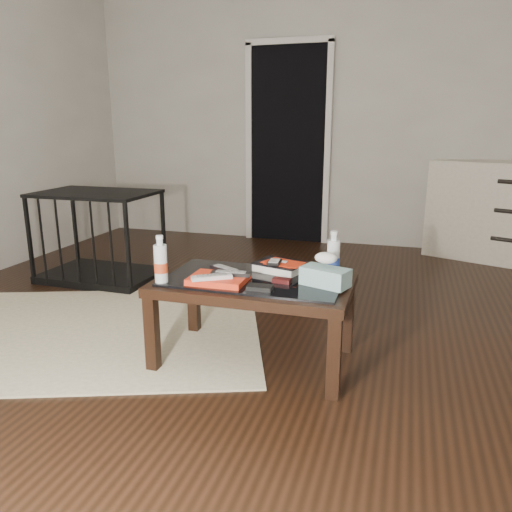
# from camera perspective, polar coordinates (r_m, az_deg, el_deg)

# --- Properties ---
(ground) EXTENTS (5.00, 5.00, 0.00)m
(ground) POSITION_cam_1_polar(r_m,az_deg,el_deg) (3.10, -0.01, -8.47)
(ground) COLOR black
(ground) RESTS_ON ground
(room_shell) EXTENTS (5.00, 5.00, 5.00)m
(room_shell) POSITION_cam_1_polar(r_m,az_deg,el_deg) (2.87, -0.02, 22.73)
(room_shell) COLOR beige
(room_shell) RESTS_ON ground
(doorway) EXTENTS (0.90, 0.08, 2.07)m
(doorway) POSITION_cam_1_polar(r_m,az_deg,el_deg) (5.33, 3.68, 12.67)
(doorway) COLOR black
(doorway) RESTS_ON ground
(coffee_table) EXTENTS (1.00, 0.60, 0.46)m
(coffee_table) POSITION_cam_1_polar(r_m,az_deg,el_deg) (2.59, -0.22, -3.86)
(coffee_table) COLOR black
(coffee_table) RESTS_ON ground
(rug) EXTENTS (2.40, 2.10, 0.01)m
(rug) POSITION_cam_1_polar(r_m,az_deg,el_deg) (3.22, -18.12, -8.17)
(rug) COLOR beige
(rug) RESTS_ON ground
(dresser) EXTENTS (1.30, 0.90, 0.90)m
(dresser) POSITION_cam_1_polar(r_m,az_deg,el_deg) (5.08, 26.11, 4.56)
(dresser) COLOR beige
(dresser) RESTS_ON ground
(pet_crate) EXTENTS (0.92, 0.63, 0.71)m
(pet_crate) POSITION_cam_1_polar(r_m,az_deg,el_deg) (4.21, -17.39, 0.52)
(pet_crate) COLOR black
(pet_crate) RESTS_ON ground
(magazines) EXTENTS (0.28, 0.21, 0.03)m
(magazines) POSITION_cam_1_polar(r_m,az_deg,el_deg) (2.50, -4.32, -2.65)
(magazines) COLOR red
(magazines) RESTS_ON coffee_table
(remote_silver) EXTENTS (0.20, 0.15, 0.02)m
(remote_silver) POSITION_cam_1_polar(r_m,az_deg,el_deg) (2.45, -5.08, -2.40)
(remote_silver) COLOR silver
(remote_silver) RESTS_ON magazines
(remote_black_front) EXTENTS (0.20, 0.07, 0.02)m
(remote_black_front) POSITION_cam_1_polar(r_m,az_deg,el_deg) (2.50, -2.88, -1.99)
(remote_black_front) COLOR black
(remote_black_front) RESTS_ON magazines
(remote_black_back) EXTENTS (0.20, 0.14, 0.02)m
(remote_black_back) POSITION_cam_1_polar(r_m,az_deg,el_deg) (2.57, -3.47, -1.52)
(remote_black_back) COLOR black
(remote_black_back) RESTS_ON magazines
(textbook) EXTENTS (0.30, 0.26, 0.05)m
(textbook) POSITION_cam_1_polar(r_m,az_deg,el_deg) (2.69, 2.79, -1.20)
(textbook) COLOR black
(textbook) RESTS_ON coffee_table
(dvd_mailers) EXTENTS (0.23, 0.19, 0.01)m
(dvd_mailers) POSITION_cam_1_polar(r_m,az_deg,el_deg) (2.67, 3.02, -0.71)
(dvd_mailers) COLOR red
(dvd_mailers) RESTS_ON textbook
(ipod) EXTENTS (0.07, 0.11, 0.02)m
(ipod) POSITION_cam_1_polar(r_m,az_deg,el_deg) (2.64, 2.11, -0.67)
(ipod) COLOR black
(ipod) RESTS_ON dvd_mailers
(flip_phone) EXTENTS (0.09, 0.06, 0.02)m
(flip_phone) POSITION_cam_1_polar(r_m,az_deg,el_deg) (2.49, 2.99, -2.81)
(flip_phone) COLOR black
(flip_phone) RESTS_ON coffee_table
(wallet) EXTENTS (0.12, 0.07, 0.02)m
(wallet) POSITION_cam_1_polar(r_m,az_deg,el_deg) (2.38, 0.43, -3.61)
(wallet) COLOR black
(wallet) RESTS_ON coffee_table
(water_bottle_left) EXTENTS (0.07, 0.07, 0.24)m
(water_bottle_left) POSITION_cam_1_polar(r_m,az_deg,el_deg) (2.51, -10.85, -0.32)
(water_bottle_left) COLOR silver
(water_bottle_left) RESTS_ON coffee_table
(water_bottle_right) EXTENTS (0.07, 0.07, 0.24)m
(water_bottle_right) POSITION_cam_1_polar(r_m,az_deg,el_deg) (2.60, 8.84, 0.27)
(water_bottle_right) COLOR silver
(water_bottle_right) RESTS_ON coffee_table
(tissue_box) EXTENTS (0.26, 0.19, 0.09)m
(tissue_box) POSITION_cam_1_polar(r_m,az_deg,el_deg) (2.45, 7.93, -2.36)
(tissue_box) COLOR #226E7F
(tissue_box) RESTS_ON coffee_table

